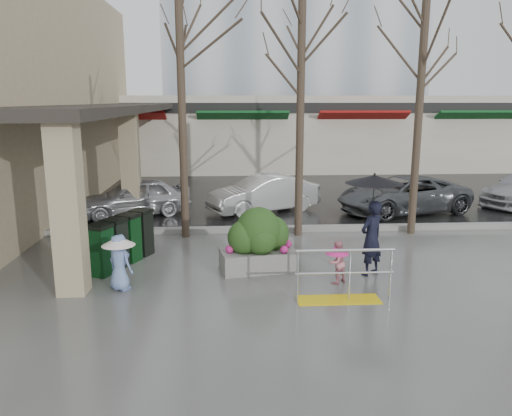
{
  "coord_description": "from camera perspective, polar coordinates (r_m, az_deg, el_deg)",
  "views": [
    {
      "loc": [
        -0.82,
        -10.11,
        3.78
      ],
      "look_at": [
        -0.14,
        1.29,
        1.3
      ],
      "focal_mm": 35.0,
      "sensor_mm": 36.0,
      "label": 1
    }
  ],
  "objects": [
    {
      "name": "news_boxes",
      "position": [
        12.05,
        -15.04,
        -3.61
      ],
      "size": [
        1.26,
        2.06,
        1.15
      ],
      "rotation": [
        0.0,
        0.0,
        -0.42
      ],
      "color": "#0D3917",
      "rests_on": "ground"
    },
    {
      "name": "woman",
      "position": [
        11.05,
        13.19,
        -0.71
      ],
      "size": [
        1.24,
        1.24,
        2.27
      ],
      "rotation": [
        0.0,
        0.0,
        3.73
      ],
      "color": "black",
      "rests_on": "ground"
    },
    {
      "name": "child_pink",
      "position": [
        10.62,
        9.24,
        -5.79
      ],
      "size": [
        0.56,
        0.53,
        0.91
      ],
      "rotation": [
        0.0,
        0.0,
        3.74
      ],
      "color": "pink",
      "rests_on": "ground"
    },
    {
      "name": "tree_west",
      "position": [
        13.83,
        -8.67,
        17.52
      ],
      "size": [
        3.2,
        3.2,
        6.8
      ],
      "color": "#382B21",
      "rests_on": "ground"
    },
    {
      "name": "child_blue",
      "position": [
        10.43,
        -15.36,
        -5.42
      ],
      "size": [
        0.67,
        0.67,
        1.16
      ],
      "rotation": [
        0.0,
        0.0,
        2.54
      ],
      "color": "#728ECB",
      "rests_on": "ground"
    },
    {
      "name": "planter",
      "position": [
        11.22,
        0.29,
        -3.71
      ],
      "size": [
        1.79,
        1.12,
        1.46
      ],
      "rotation": [
        0.0,
        0.0,
        0.18
      ],
      "color": "slate",
      "rests_on": "ground"
    },
    {
      "name": "car_c",
      "position": [
        17.7,
        16.46,
        1.48
      ],
      "size": [
        4.93,
        3.22,
        1.26
      ],
      "primitive_type": "imported",
      "rotation": [
        0.0,
        0.0,
        -1.3
      ],
      "color": "#505357",
      "rests_on": "ground"
    },
    {
      "name": "ground",
      "position": [
        10.83,
        1.18,
        -8.19
      ],
      "size": [
        120.0,
        120.0,
        0.0
      ],
      "primitive_type": "plane",
      "color": "#51514F",
      "rests_on": "ground"
    },
    {
      "name": "tree_mideast",
      "position": [
        14.75,
        18.5,
        15.84
      ],
      "size": [
        3.2,
        3.2,
        6.5
      ],
      "color": "#382B21",
      "rests_on": "ground"
    },
    {
      "name": "curb",
      "position": [
        14.61,
        -0.06,
        -2.44
      ],
      "size": [
        120.0,
        0.3,
        0.15
      ],
      "primitive_type": "cube",
      "color": "gray",
      "rests_on": "ground"
    },
    {
      "name": "pillar_back",
      "position": [
        16.53,
        -14.15,
        4.82
      ],
      "size": [
        0.55,
        0.55,
        3.5
      ],
      "primitive_type": "cube",
      "color": "tan",
      "rests_on": "ground"
    },
    {
      "name": "canopy_slab",
      "position": [
        18.55,
        -16.1,
        11.29
      ],
      "size": [
        2.8,
        18.0,
        0.25
      ],
      "primitive_type": "cube",
      "color": "#2D2823",
      "rests_on": "pillar_front"
    },
    {
      "name": "pillar_front",
      "position": [
        10.3,
        -20.72,
        0.08
      ],
      "size": [
        0.55,
        0.55,
        3.5
      ],
      "primitive_type": "cube",
      "color": "tan",
      "rests_on": "ground"
    },
    {
      "name": "tree_midwest",
      "position": [
        13.94,
        5.23,
        18.18
      ],
      "size": [
        3.2,
        3.2,
        7.0
      ],
      "color": "#382B21",
      "rests_on": "ground"
    },
    {
      "name": "car_a",
      "position": [
        17.01,
        -13.83,
        1.21
      ],
      "size": [
        3.99,
        2.77,
        1.26
      ],
      "primitive_type": "imported",
      "rotation": [
        0.0,
        0.0,
        -1.18
      ],
      "color": "#B2B1B6",
      "rests_on": "ground"
    },
    {
      "name": "car_b",
      "position": [
        17.13,
        0.9,
        1.64
      ],
      "size": [
        4.03,
        2.79,
        1.26
      ],
      "primitive_type": "imported",
      "rotation": [
        0.0,
        0.0,
        -1.14
      ],
      "color": "silver",
      "rests_on": "ground"
    },
    {
      "name": "handrail",
      "position": [
        9.78,
        9.81,
        -8.3
      ],
      "size": [
        1.9,
        0.5,
        1.03
      ],
      "color": "yellow",
      "rests_on": "ground"
    },
    {
      "name": "street_asphalt",
      "position": [
        32.34,
        -1.91,
        5.53
      ],
      "size": [
        120.0,
        36.0,
        0.01
      ],
      "primitive_type": "cube",
      "color": "black",
      "rests_on": "ground"
    },
    {
      "name": "storefront_row",
      "position": [
        28.27,
        2.39,
        8.64
      ],
      "size": [
        34.0,
        6.74,
        4.0
      ],
      "color": "beige",
      "rests_on": "ground"
    }
  ]
}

